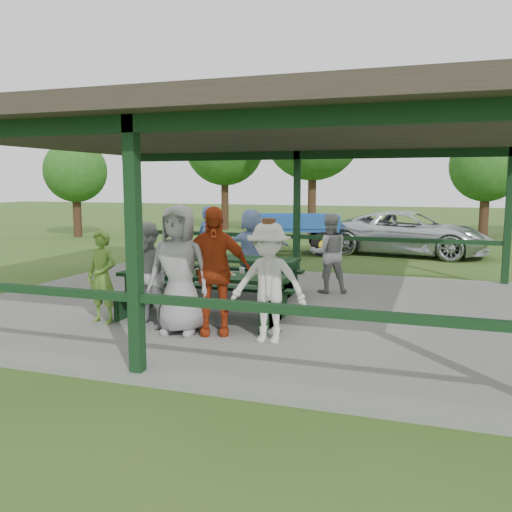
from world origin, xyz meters
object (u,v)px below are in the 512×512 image
(contestant_green, at_px, (102,277))
(spectator_grey, at_px, (329,253))
(farm_trailer, at_px, (294,233))
(contestant_red, at_px, (213,271))
(contestant_white_fedora, at_px, (269,282))
(contestant_grey_left, at_px, (148,275))
(spectator_lblue, at_px, (252,248))
(contestant_grey_mid, at_px, (179,270))
(picnic_table_near, at_px, (203,290))
(picnic_table_far, at_px, (231,270))
(spectator_blue, at_px, (210,243))
(pickup_truck, at_px, (409,233))

(contestant_green, relative_size, spectator_grey, 0.92)
(farm_trailer, bearing_deg, contestant_red, -97.48)
(spectator_grey, height_order, farm_trailer, spectator_grey)
(contestant_green, distance_m, contestant_white_fedora, 2.85)
(contestant_grey_left, bearing_deg, spectator_lblue, 102.85)
(contestant_grey_mid, relative_size, contestant_white_fedora, 1.10)
(picnic_table_near, bearing_deg, spectator_lblue, 92.60)
(spectator_lblue, bearing_deg, picnic_table_far, 72.83)
(picnic_table_near, height_order, spectator_lblue, spectator_lblue)
(contestant_white_fedora, xyz_separation_m, spectator_blue, (-2.72, 4.19, 0.00))
(contestant_grey_mid, height_order, pickup_truck, contestant_grey_mid)
(contestant_grey_left, height_order, pickup_truck, contestant_grey_left)
(contestant_grey_left, xyz_separation_m, spectator_grey, (2.11, 3.59, -0.02))
(contestant_red, xyz_separation_m, spectator_grey, (1.03, 3.58, -0.14))
(contestant_red, bearing_deg, contestant_white_fedora, -28.28)
(spectator_grey, bearing_deg, contestant_grey_left, 38.09)
(spectator_lblue, xyz_separation_m, spectator_blue, (-1.16, 0.39, 0.01))
(contestant_green, xyz_separation_m, contestant_grey_left, (0.87, -0.05, 0.08))
(spectator_grey, bearing_deg, farm_trailer, -90.85)
(spectator_lblue, height_order, pickup_truck, spectator_lblue)
(contestant_white_fedora, distance_m, spectator_grey, 3.71)
(contestant_green, xyz_separation_m, spectator_grey, (2.98, 3.54, 0.06))
(contestant_grey_left, bearing_deg, picnic_table_near, 75.52)
(pickup_truck, bearing_deg, contestant_green, 167.79)
(contestant_white_fedora, bearing_deg, picnic_table_far, 119.89)
(contestant_white_fedora, distance_m, farm_trailer, 10.46)
(spectator_lblue, bearing_deg, contestant_grey_left, 75.56)
(spectator_blue, bearing_deg, contestant_green, 104.59)
(pickup_truck, bearing_deg, picnic_table_near, 173.50)
(pickup_truck, bearing_deg, spectator_blue, 158.12)
(contestant_grey_mid, bearing_deg, farm_trailer, 90.23)
(contestant_grey_left, relative_size, spectator_grey, 1.02)
(picnic_table_near, height_order, spectator_blue, spectator_blue)
(picnic_table_far, height_order, contestant_white_fedora, contestant_white_fedora)
(pickup_truck, bearing_deg, contestant_grey_mid, 175.01)
(contestant_grey_mid, height_order, spectator_blue, contestant_grey_mid)
(contestant_green, bearing_deg, spectator_grey, 55.46)
(picnic_table_near, bearing_deg, contestant_red, -56.20)
(picnic_table_far, xyz_separation_m, contestant_grey_mid, (0.32, -2.94, 0.49))
(picnic_table_near, xyz_separation_m, spectator_grey, (1.57, 2.78, 0.33))
(farm_trailer, bearing_deg, contestant_green, -108.51)
(picnic_table_far, height_order, spectator_lblue, spectator_lblue)
(spectator_blue, distance_m, farm_trailer, 6.03)
(picnic_table_far, xyz_separation_m, contestant_grey_left, (-0.27, -2.81, 0.35))
(spectator_lblue, bearing_deg, picnic_table_near, 84.57)
(picnic_table_far, height_order, contestant_green, contestant_green)
(picnic_table_far, distance_m, contestant_grey_mid, 3.00)
(picnic_table_near, xyz_separation_m, contestant_grey_mid, (0.05, -0.94, 0.48))
(picnic_table_near, xyz_separation_m, picnic_table_far, (-0.27, 2.00, -0.00))
(spectator_lblue, relative_size, spectator_grey, 1.05)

